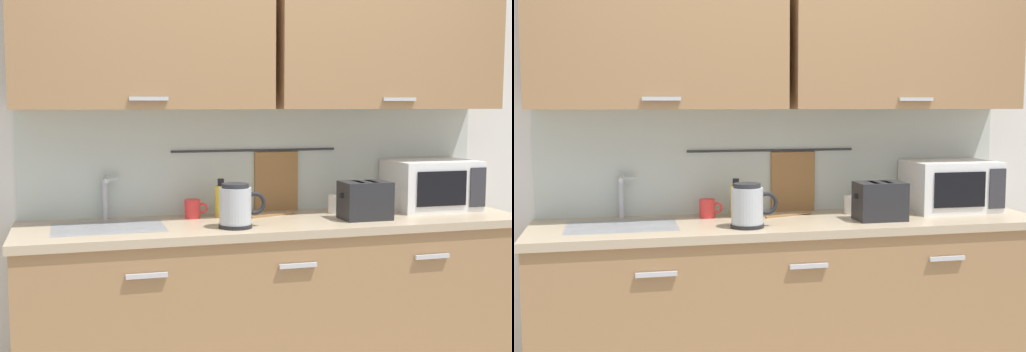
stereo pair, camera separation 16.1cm
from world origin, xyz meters
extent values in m
cube|color=#997047|center=(0.00, 0.30, 0.43)|extent=(2.50, 0.60, 0.86)
cube|color=#B7B7BC|center=(-0.69, -0.01, 0.74)|extent=(0.18, 0.02, 0.02)
cube|color=#B7B7BC|center=(0.00, -0.01, 0.74)|extent=(0.18, 0.02, 0.02)
cube|color=#B7B7BC|center=(0.69, -0.01, 0.74)|extent=(0.18, 0.02, 0.02)
cube|color=tan|center=(0.00, 0.30, 0.88)|extent=(2.53, 0.63, 0.04)
cube|color=#9EA0A5|center=(-0.83, 0.32, 0.85)|extent=(0.52, 0.38, 0.09)
cube|color=silver|center=(0.00, 0.63, 1.25)|extent=(3.70, 0.06, 2.50)
cube|color=beige|center=(0.00, 0.59, 1.18)|extent=(2.50, 0.01, 0.55)
cube|color=#997047|center=(-0.64, 0.43, 1.80)|extent=(1.23, 0.33, 0.70)
cube|color=#B7B7BC|center=(-0.64, 0.26, 1.50)|extent=(0.18, 0.01, 0.02)
cube|color=#997047|center=(0.64, 0.43, 1.80)|extent=(1.23, 0.33, 0.70)
cube|color=#B7B7BC|center=(0.64, 0.26, 1.50)|extent=(0.18, 0.01, 0.02)
cylinder|color=#333338|center=(-0.04, 0.58, 1.23)|extent=(0.90, 0.01, 0.01)
cube|color=olive|center=(0.08, 0.58, 1.05)|extent=(0.24, 0.02, 0.34)
cylinder|color=#B2B5BA|center=(-0.83, 0.55, 1.01)|extent=(0.03, 0.03, 0.22)
cylinder|color=#B2B5BA|center=(-0.83, 0.47, 1.11)|extent=(0.02, 0.16, 0.02)
cube|color=#B2B5BA|center=(-0.79, 0.55, 1.10)|extent=(0.07, 0.02, 0.01)
cube|color=white|center=(0.91, 0.41, 1.04)|extent=(0.46, 0.34, 0.27)
cube|color=black|center=(0.88, 0.24, 1.04)|extent=(0.29, 0.01, 0.18)
cube|color=#2D2D33|center=(1.09, 0.24, 1.04)|extent=(0.09, 0.01, 0.21)
cylinder|color=black|center=(-0.26, 0.15, 0.91)|extent=(0.16, 0.16, 0.02)
cylinder|color=#B2B7BC|center=(-0.26, 0.15, 1.00)|extent=(0.15, 0.15, 0.17)
cylinder|color=#262628|center=(-0.26, 0.15, 1.10)|extent=(0.13, 0.13, 0.02)
torus|color=black|center=(-0.16, 0.15, 1.01)|extent=(0.11, 0.02, 0.11)
cylinder|color=yellow|center=(-0.25, 0.47, 0.98)|extent=(0.06, 0.06, 0.16)
cylinder|color=black|center=(-0.25, 0.47, 1.08)|extent=(0.03, 0.03, 0.04)
cylinder|color=red|center=(-0.40, 0.46, 0.95)|extent=(0.08, 0.08, 0.09)
torus|color=red|center=(-0.35, 0.46, 0.95)|extent=(0.06, 0.01, 0.06)
cube|color=#232326|center=(0.43, 0.21, 1.00)|extent=(0.24, 0.17, 0.19)
cube|color=black|center=(0.39, 0.21, 1.08)|extent=(0.03, 0.12, 0.01)
cube|color=black|center=(0.46, 0.21, 1.08)|extent=(0.03, 0.12, 0.01)
cube|color=black|center=(0.30, 0.21, 1.02)|extent=(0.02, 0.02, 0.02)
cylinder|color=silver|center=(0.36, 0.42, 0.95)|extent=(0.08, 0.08, 0.09)
torus|color=silver|center=(0.41, 0.42, 0.95)|extent=(0.06, 0.01, 0.06)
cube|color=#9E7042|center=(-0.01, 0.41, 0.91)|extent=(0.21, 0.09, 0.01)
ellipsoid|color=#9E7042|center=(0.12, 0.45, 0.91)|extent=(0.07, 0.06, 0.01)
camera|label=1|loc=(-0.99, -2.85, 1.47)|focal=46.94mm
camera|label=2|loc=(-0.83, -2.89, 1.47)|focal=46.94mm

